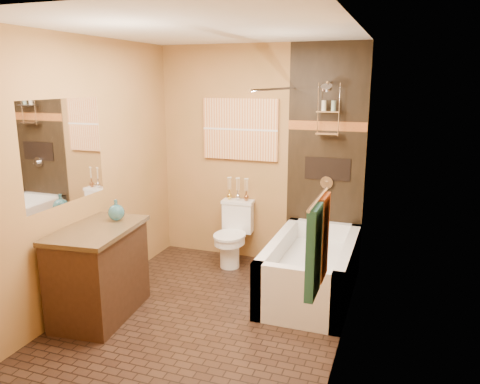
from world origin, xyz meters
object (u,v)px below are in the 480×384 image
at_px(sunset_painting, 240,129).
at_px(vanity, 99,272).
at_px(bathtub, 311,273).
at_px(toilet, 233,234).

height_order(sunset_painting, vanity, sunset_painting).
relative_size(sunset_painting, bathtub, 0.60).
bearing_deg(toilet, vanity, -119.02).
distance_m(sunset_painting, vanity, 2.25).
height_order(sunset_painting, toilet, sunset_painting).
relative_size(bathtub, toilet, 2.06).
relative_size(toilet, vanity, 0.73).
bearing_deg(toilet, bathtub, -29.73).
height_order(toilet, vanity, vanity).
relative_size(sunset_painting, vanity, 0.90).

